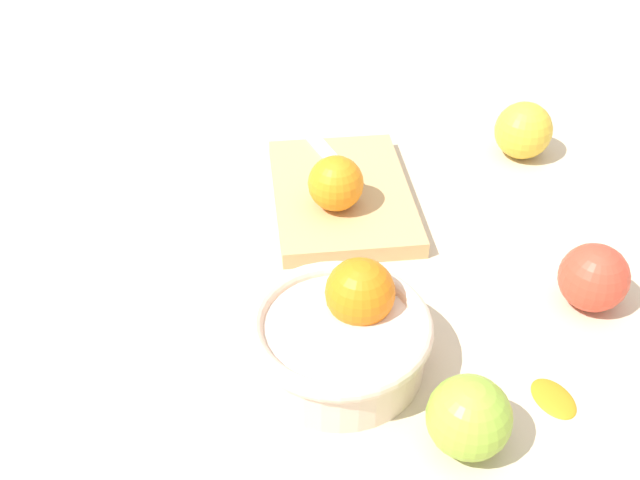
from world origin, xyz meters
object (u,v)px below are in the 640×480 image
bowl (341,333)px  cutting_board (342,195)px  knife (338,164)px  orange_on_board (336,183)px  apple_front_left (594,277)px  apple_mid_left (469,417)px  apple_front_right (523,130)px

bowl → cutting_board: bowl is taller
knife → orange_on_board: bearing=176.5°
knife → apple_front_left: (-0.24, -0.27, 0.01)m
orange_on_board → apple_mid_left: orange_on_board is taller
apple_front_left → apple_mid_left: bearing=138.5°
apple_mid_left → apple_front_right: apple_front_right is taller
bowl → apple_mid_left: (-0.10, -0.11, -0.00)m
cutting_board → apple_front_right: 0.28m
bowl → knife: bearing=-0.7°
apple_mid_left → apple_front_left: bearing=-41.5°
knife → apple_front_left: size_ratio=2.01×
cutting_board → apple_front_left: apple_front_left is taller
cutting_board → apple_front_left: size_ratio=3.38×
knife → apple_front_right: apple_front_right is taller
bowl → knife: (0.32, -0.00, -0.01)m
apple_mid_left → apple_front_left: size_ratio=1.02×
apple_front_right → apple_front_left: apple_front_right is taller
knife → bowl: bearing=179.3°
cutting_board → knife: size_ratio=1.68×
apple_mid_left → orange_on_board: bearing=18.2°
knife → apple_front_right: 0.26m
knife → apple_front_left: apple_front_left is taller
cutting_board → apple_front_right: (0.11, -0.25, 0.03)m
orange_on_board → apple_front_left: 0.31m
apple_mid_left → apple_front_right: 0.51m
cutting_board → knife: 0.05m
apple_mid_left → apple_front_right: size_ratio=0.95×
orange_on_board → apple_front_left: (-0.15, -0.27, -0.02)m
cutting_board → orange_on_board: 0.06m
orange_on_board → bowl: bearing=-179.7°
orange_on_board → apple_front_left: size_ratio=0.92×
cutting_board → knife: bearing=4.1°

